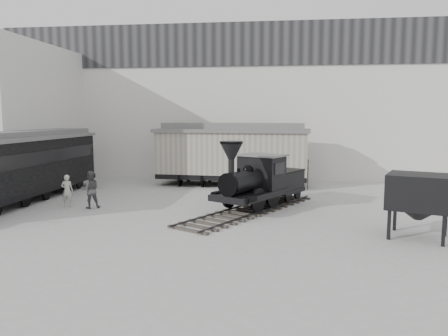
# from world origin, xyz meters

# --- Properties ---
(ground) EXTENTS (90.00, 90.00, 0.00)m
(ground) POSITION_xyz_m (0.00, 0.00, 0.00)
(ground) COLOR #9E9E9B
(north_wall) EXTENTS (34.00, 2.51, 11.00)m
(north_wall) POSITION_xyz_m (0.00, 14.98, 5.55)
(north_wall) COLOR silver
(north_wall) RESTS_ON ground
(west_pavilion) EXTENTS (7.00, 12.11, 9.00)m
(west_pavilion) POSITION_xyz_m (-14.50, 9.96, 4.49)
(west_pavilion) COLOR silver
(west_pavilion) RESTS_ON ground
(locomotive) EXTENTS (6.45, 9.25, 3.34)m
(locomotive) POSITION_xyz_m (2.27, 3.97, 1.23)
(locomotive) COLOR #38332C
(locomotive) RESTS_ON ground
(boxcar) EXTENTS (10.20, 3.78, 4.10)m
(boxcar) POSITION_xyz_m (0.24, 11.11, 2.15)
(boxcar) COLOR black
(boxcar) RESTS_ON ground
(passenger_coach) EXTENTS (3.17, 13.08, 3.48)m
(passenger_coach) POSITION_xyz_m (-10.30, 4.44, 1.92)
(passenger_coach) COLOR black
(passenger_coach) RESTS_ON ground
(visitor_a) EXTENTS (0.64, 0.47, 1.62)m
(visitor_a) POSITION_xyz_m (-7.30, 3.39, 0.81)
(visitor_a) COLOR beige
(visitor_a) RESTS_ON ground
(visitor_b) EXTENTS (1.12, 1.03, 1.86)m
(visitor_b) POSITION_xyz_m (-5.97, 3.16, 0.93)
(visitor_b) COLOR #4C4C4E
(visitor_b) RESTS_ON ground
(coal_hopper) EXTENTS (2.72, 2.50, 2.41)m
(coal_hopper) POSITION_xyz_m (8.45, -0.43, 1.57)
(coal_hopper) COLOR black
(coal_hopper) RESTS_ON ground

